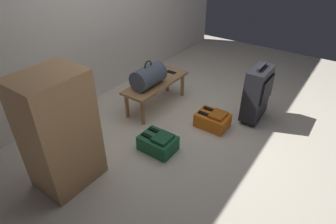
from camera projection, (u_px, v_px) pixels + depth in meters
The scene contains 8 objects.
ground_plane at pixel (195, 128), 3.40m from camera, with size 6.60×6.60×0.00m, color beige.
bench at pixel (156, 85), 3.68m from camera, with size 1.00×0.36×0.37m.
duffel_bag_slate at pixel (149, 76), 3.48m from camera, with size 0.44×0.26×0.34m.
cell_phone at pixel (171, 72), 3.88m from camera, with size 0.07×0.14×0.01m.
suitcase_upright_charcoal at pixel (257, 93), 3.38m from camera, with size 0.44×0.23×0.73m.
backpack_green at pixel (158, 143), 3.02m from camera, with size 0.28×0.38×0.21m.
backpack_orange at pixel (213, 120), 3.39m from camera, with size 0.28×0.38×0.21m.
side_cabinet at pixel (59, 132), 2.42m from camera, with size 0.56×0.44×1.10m.
Camera 1 is at (-2.43, -1.33, 2.01)m, focal length 29.88 mm.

